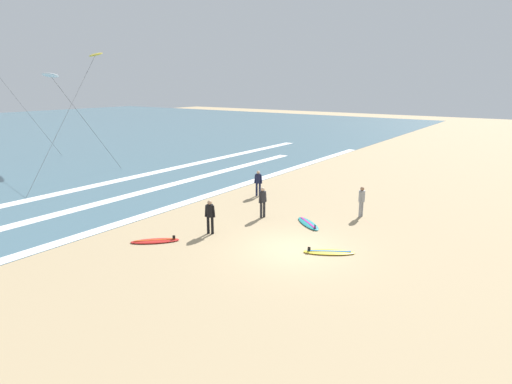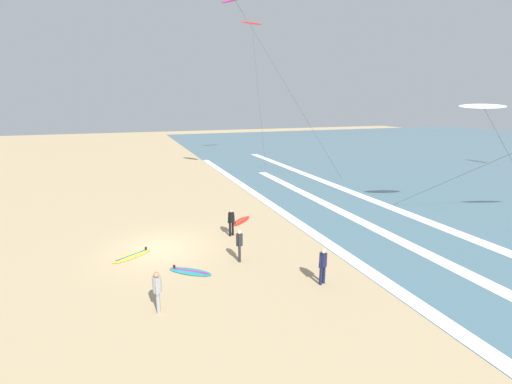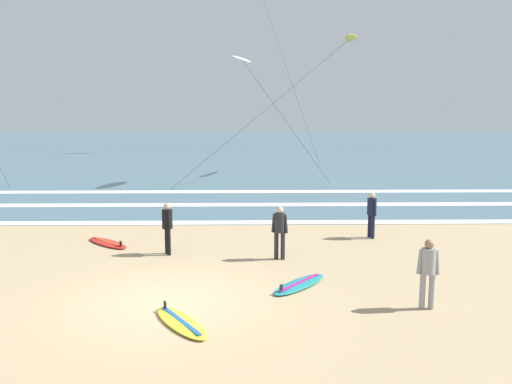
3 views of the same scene
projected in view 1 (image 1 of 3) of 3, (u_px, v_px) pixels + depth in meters
ground_plane at (294, 250)px, 17.62m from camera, size 160.00×160.00×0.00m
wave_foam_shoreline at (143, 216)px, 22.01m from camera, size 55.47×0.75×0.01m
wave_foam_mid_break at (122, 197)px, 25.63m from camera, size 37.71×0.87×0.01m
wave_foam_outer_break at (40, 198)px, 25.52m from camera, size 59.26×0.95×0.01m
surfer_right_near at (210, 214)px, 19.25m from camera, size 0.32×0.50×1.60m
surfer_background_far at (263, 200)px, 21.62m from camera, size 0.51×0.32×1.60m
surfer_foreground_main at (258, 181)px, 25.72m from camera, size 0.32×0.51×1.60m
surfer_mid_group at (362, 199)px, 21.75m from camera, size 0.52×0.32×1.60m
surfboard_left_pile at (329, 252)px, 17.24m from camera, size 1.61×2.10×0.25m
surfboard_foreground_flat at (155, 241)px, 18.47m from camera, size 1.90×1.92×0.25m
surfboard_near_water at (308, 223)px, 20.75m from camera, size 1.78×2.02×0.25m
kite_white_low_near at (50, 76)px, 28.27m from camera, size 6.11×3.29×7.49m
kite_yellow_far_left at (95, 55)px, 36.40m from camera, size 12.18×9.63×9.37m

